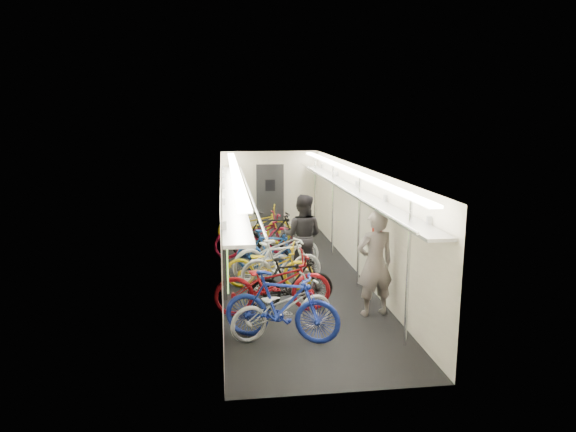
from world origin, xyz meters
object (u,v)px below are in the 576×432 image
object	(u,v)px
passenger_near	(375,263)
backpack	(380,233)
bicycle_1	(282,306)
bicycle_0	(282,308)
passenger_mid	(303,236)

from	to	relation	value
passenger_near	backpack	size ratio (longest dim) A/B	4.95
bicycle_1	backpack	distance (m)	2.79
bicycle_0	passenger_near	size ratio (longest dim) A/B	0.94
bicycle_1	passenger_near	bearing A→B (deg)	-42.67
passenger_mid	backpack	distance (m)	1.98
bicycle_1	bicycle_0	bearing A→B (deg)	11.16
bicycle_0	passenger_mid	size ratio (longest dim) A/B	0.97
bicycle_1	passenger_mid	distance (m)	3.32
bicycle_0	backpack	distance (m)	2.69
passenger_near	bicycle_1	bearing A→B (deg)	16.76
passenger_mid	backpack	bearing A→B (deg)	153.41
passenger_near	passenger_mid	world-z (taller)	passenger_near
passenger_near	passenger_mid	xyz separation A→B (m)	(-0.91, 2.34, -0.03)
bicycle_1	passenger_mid	world-z (taller)	passenger_mid
bicycle_0	passenger_near	world-z (taller)	passenger_near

